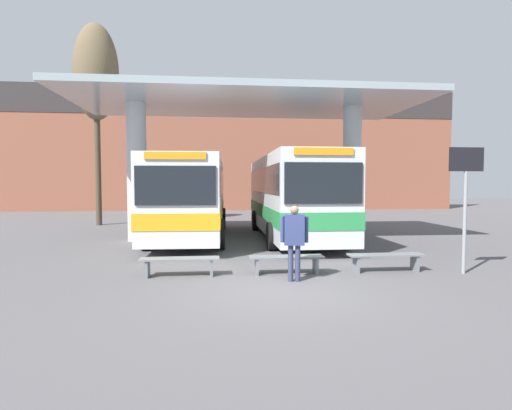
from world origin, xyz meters
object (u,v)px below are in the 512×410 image
at_px(poplar_tree_behind_left, 96,74).
at_px(info_sign_platform, 466,184).
at_px(transit_bus_center_bay, 292,194).
at_px(pedestrian_waiting, 294,235).
at_px(waiting_bench_mid_platform, 386,258).
at_px(parked_car_street, 306,199).
at_px(transit_bus_left_bay, 192,195).
at_px(waiting_bench_near_pillar, 180,262).
at_px(waiting_bench_far_platform, 286,260).

bearing_deg(poplar_tree_behind_left, info_sign_platform, -46.34).
bearing_deg(transit_bus_center_bay, pedestrian_waiting, 79.84).
distance_m(waiting_bench_mid_platform, pedestrian_waiting, 2.79).
bearing_deg(parked_car_street, transit_bus_left_bay, -120.26).
relative_size(info_sign_platform, pedestrian_waiting, 1.81).
bearing_deg(waiting_bench_near_pillar, waiting_bench_mid_platform, 0.00).
bearing_deg(waiting_bench_mid_platform, poplar_tree_behind_left, 130.01).
bearing_deg(poplar_tree_behind_left, parked_car_street, 33.93).
height_order(info_sign_platform, pedestrian_waiting, info_sign_platform).
height_order(transit_bus_left_bay, poplar_tree_behind_left, poplar_tree_behind_left).
bearing_deg(transit_bus_center_bay, waiting_bench_near_pillar, 58.88).
bearing_deg(pedestrian_waiting, waiting_bench_mid_platform, 25.68).
relative_size(transit_bus_center_bay, waiting_bench_far_platform, 5.39).
distance_m(waiting_bench_mid_platform, info_sign_platform, 2.72).
bearing_deg(pedestrian_waiting, poplar_tree_behind_left, 129.98).
distance_m(info_sign_platform, parked_car_street, 22.71).
bearing_deg(info_sign_platform, waiting_bench_near_pillar, 176.70).
bearing_deg(waiting_bench_near_pillar, pedestrian_waiting, -15.99).
xyz_separation_m(transit_bus_center_bay, info_sign_platform, (3.08, -7.13, 0.40)).
relative_size(waiting_bench_near_pillar, pedestrian_waiting, 1.10).
bearing_deg(waiting_bench_far_platform, transit_bus_center_bay, 78.04).
distance_m(waiting_bench_mid_platform, parked_car_street, 22.45).
relative_size(pedestrian_waiting, poplar_tree_behind_left, 0.16).
relative_size(transit_bus_left_bay, waiting_bench_far_platform, 5.61).
xyz_separation_m(transit_bus_center_bay, poplar_tree_behind_left, (-9.65, 6.21, 6.39)).
bearing_deg(info_sign_platform, transit_bus_left_bay, 133.58).
height_order(transit_bus_left_bay, pedestrian_waiting, transit_bus_left_bay).
relative_size(waiting_bench_far_platform, poplar_tree_behind_left, 0.17).
bearing_deg(info_sign_platform, poplar_tree_behind_left, 133.66).
xyz_separation_m(transit_bus_center_bay, waiting_bench_near_pillar, (-4.09, -6.72, -1.53)).
height_order(waiting_bench_near_pillar, parked_car_street, parked_car_street).
bearing_deg(transit_bus_center_bay, transit_bus_left_bay, -7.14).
height_order(waiting_bench_mid_platform, info_sign_platform, info_sign_platform).
bearing_deg(info_sign_platform, pedestrian_waiting, -175.32).
bearing_deg(transit_bus_left_bay, transit_bus_center_bay, 174.28).
height_order(poplar_tree_behind_left, parked_car_street, poplar_tree_behind_left).
bearing_deg(waiting_bench_near_pillar, parked_car_street, 69.59).
xyz_separation_m(waiting_bench_near_pillar, waiting_bench_mid_platform, (5.30, 0.00, 0.00)).
distance_m(waiting_bench_near_pillar, pedestrian_waiting, 2.92).
relative_size(transit_bus_left_bay, pedestrian_waiting, 5.98).
bearing_deg(waiting_bench_mid_platform, waiting_bench_near_pillar, 180.00).
distance_m(pedestrian_waiting, parked_car_street, 23.68).
bearing_deg(waiting_bench_near_pillar, transit_bus_left_bay, 91.01).
distance_m(waiting_bench_near_pillar, info_sign_platform, 7.44).
bearing_deg(waiting_bench_far_platform, parked_car_street, 75.85).
height_order(transit_bus_left_bay, waiting_bench_near_pillar, transit_bus_left_bay).
relative_size(transit_bus_left_bay, waiting_bench_mid_platform, 5.34).
relative_size(waiting_bench_near_pillar, waiting_bench_mid_platform, 0.98).
distance_m(transit_bus_left_bay, waiting_bench_mid_platform, 9.19).
bearing_deg(transit_bus_left_bay, poplar_tree_behind_left, -44.59).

